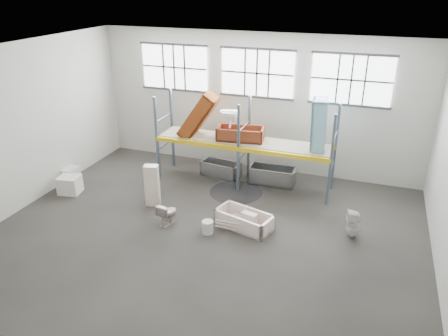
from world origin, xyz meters
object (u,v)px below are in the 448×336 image
at_px(blue_tub_upright, 319,125).
at_px(carton_near, 70,185).
at_px(steel_tub_left, 221,169).
at_px(toilet_white, 353,224).
at_px(bucket, 208,227).
at_px(bathtub_beige, 244,220).
at_px(rust_tub_flat, 240,134).
at_px(steel_tub_right, 272,175).
at_px(cistern_tall, 152,185).
at_px(toilet_beige, 167,213).

distance_m(blue_tub_upright, carton_near, 8.46).
xyz_separation_m(steel_tub_left, blue_tub_upright, (3.42, -0.28, 2.14)).
bearing_deg(toilet_white, carton_near, -103.97).
relative_size(toilet_white, steel_tub_left, 0.58).
bearing_deg(bucket, bathtub_beige, 35.67).
relative_size(rust_tub_flat, blue_tub_upright, 0.94).
relative_size(steel_tub_right, bucket, 4.24).
bearing_deg(blue_tub_upright, carton_near, -160.37).
distance_m(toilet_white, steel_tub_left, 5.55).
bearing_deg(steel_tub_left, bucket, -75.37).
relative_size(rust_tub_flat, bucket, 4.19).
height_order(bathtub_beige, carton_near, carton_near).
bearing_deg(toilet_white, rust_tub_flat, -136.22).
height_order(bathtub_beige, cistern_tall, cistern_tall).
xyz_separation_m(toilet_white, rust_tub_flat, (-4.06, 2.32, 1.41)).
height_order(toilet_white, blue_tub_upright, blue_tub_upright).
bearing_deg(bathtub_beige, blue_tub_upright, 78.04).
bearing_deg(bathtub_beige, rust_tub_flat, 126.41).
distance_m(cistern_tall, rust_tub_flat, 3.47).
bearing_deg(bucket, toilet_beige, 175.99).
bearing_deg(rust_tub_flat, blue_tub_upright, 0.70).
distance_m(rust_tub_flat, blue_tub_upright, 2.66).
height_order(toilet_white, bucket, toilet_white).
distance_m(steel_tub_left, carton_near, 5.27).
bearing_deg(bucket, cistern_tall, 156.74).
relative_size(cistern_tall, blue_tub_upright, 0.81).
bearing_deg(bucket, carton_near, 171.75).
bearing_deg(rust_tub_flat, toilet_beige, -108.50).
distance_m(bathtub_beige, steel_tub_right, 3.19).
xyz_separation_m(toilet_white, carton_near, (-9.18, -0.41, -0.12)).
bearing_deg(carton_near, bucket, -8.25).
relative_size(toilet_beige, rust_tub_flat, 0.42).
height_order(bathtub_beige, steel_tub_right, steel_tub_right).
bearing_deg(bucket, steel_tub_right, 76.37).
relative_size(toilet_white, rust_tub_flat, 0.52).
height_order(toilet_beige, rust_tub_flat, rust_tub_flat).
xyz_separation_m(steel_tub_left, steel_tub_right, (1.92, 0.02, 0.04)).
height_order(toilet_beige, toilet_white, toilet_white).
bearing_deg(carton_near, steel_tub_left, 35.21).
bearing_deg(toilet_white, steel_tub_right, -148.38).
bearing_deg(steel_tub_left, rust_tub_flat, -20.93).
height_order(bucket, carton_near, carton_near).
relative_size(cistern_tall, steel_tub_right, 0.85).
distance_m(steel_tub_right, carton_near, 6.93).
height_order(rust_tub_flat, bucket, rust_tub_flat).
xyz_separation_m(toilet_white, steel_tub_left, (-4.88, 2.63, -0.15)).
height_order(toilet_white, rust_tub_flat, rust_tub_flat).
bearing_deg(cistern_tall, toilet_beige, -57.28).
distance_m(bathtub_beige, carton_near, 6.18).
xyz_separation_m(toilet_white, blue_tub_upright, (-1.46, 2.35, 1.98)).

